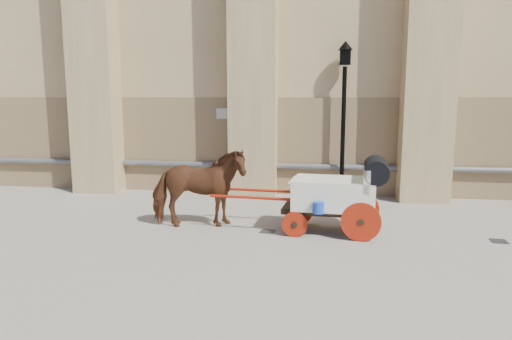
# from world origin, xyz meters

# --- Properties ---
(ground) EXTENTS (90.00, 90.00, 0.00)m
(ground) POSITION_xyz_m (0.00, 0.00, 0.00)
(ground) COLOR gray
(ground) RESTS_ON ground
(horse) EXTENTS (2.33, 1.40, 1.84)m
(horse) POSITION_xyz_m (-1.76, -0.01, 0.92)
(horse) COLOR brown
(horse) RESTS_ON ground
(carriage) EXTENTS (3.96, 1.44, 1.70)m
(carriage) POSITION_xyz_m (1.45, 0.00, 0.92)
(carriage) COLOR black
(carriage) RESTS_ON ground
(street_lamp) EXTENTS (0.43, 0.43, 4.60)m
(street_lamp) POSITION_xyz_m (1.67, 3.65, 2.46)
(street_lamp) COLOR black
(street_lamp) RESTS_ON ground
(drain_grate_near) EXTENTS (0.37, 0.37, 0.01)m
(drain_grate_near) POSITION_xyz_m (-0.13, -0.17, 0.01)
(drain_grate_near) COLOR black
(drain_grate_near) RESTS_ON ground
(drain_grate_far) EXTENTS (0.34, 0.34, 0.01)m
(drain_grate_far) POSITION_xyz_m (4.76, -0.22, 0.01)
(drain_grate_far) COLOR black
(drain_grate_far) RESTS_ON ground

